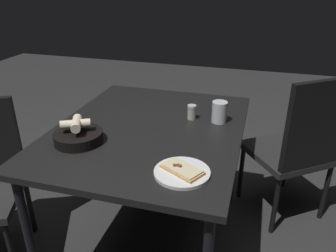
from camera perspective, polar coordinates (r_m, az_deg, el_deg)
name	(u,v)px	position (r m, az deg, el deg)	size (l,w,h in m)	color
ground	(152,240)	(2.12, -2.77, -18.97)	(8.00, 8.00, 0.00)	#2C2C2C
dining_table	(149,138)	(1.71, -3.24, -2.12)	(1.15, 0.93, 0.76)	black
pizza_plate	(182,172)	(1.31, 2.41, -7.82)	(0.22, 0.22, 0.04)	white
bread_basket	(78,135)	(1.58, -15.10, -1.49)	(0.22, 0.22, 0.12)	black
beer_glass	(219,113)	(1.74, 8.79, 2.18)	(0.08, 0.08, 0.11)	silver
pepper_shaker	(192,113)	(1.77, 4.08, 2.26)	(0.05, 0.05, 0.08)	#BFB299
chair_near	(299,144)	(2.14, 21.54, -2.88)	(0.62, 0.62, 0.96)	#262626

